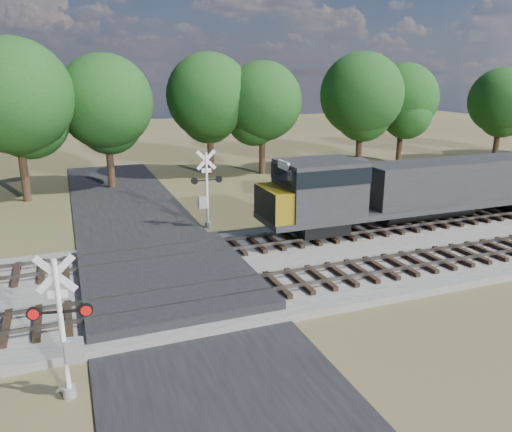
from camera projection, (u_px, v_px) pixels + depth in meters
name	position (u px, v px, depth m)	size (l,w,h in m)	color
ground	(170.00, 289.00, 20.84)	(160.00, 160.00, 0.00)	#4B4B28
ballast_bed	(368.00, 252.00, 24.70)	(140.00, 10.00, 0.30)	gray
road	(170.00, 288.00, 20.83)	(7.00, 60.00, 0.08)	black
crossing_panel	(167.00, 277.00, 21.20)	(7.00, 9.00, 0.62)	#262628
track_near	(257.00, 287.00, 20.01)	(140.00, 2.60, 0.33)	black
track_far	(220.00, 248.00, 24.49)	(140.00, 2.60, 0.33)	black
crossing_signal_near	(67.00, 340.00, 13.43)	(1.68, 0.48, 4.22)	silver
crossing_signal_far	(206.00, 196.00, 28.59)	(1.83, 0.40, 4.55)	silver
equipment_shed	(339.00, 184.00, 33.72)	(5.29, 5.29, 2.89)	#43261C
treeline	(209.00, 100.00, 39.83)	(83.75, 12.22, 11.05)	black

